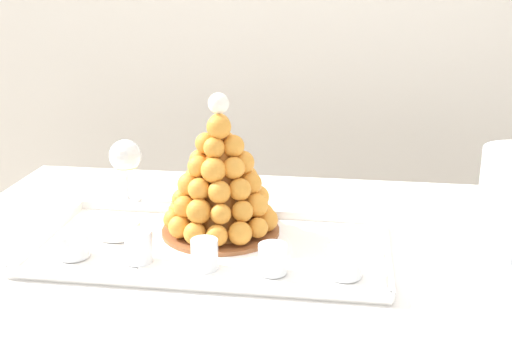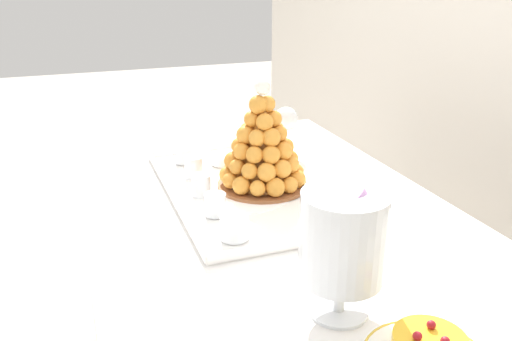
{
  "view_description": "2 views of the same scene",
  "coord_description": "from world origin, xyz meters",
  "px_view_note": "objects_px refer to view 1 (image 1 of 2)",
  "views": [
    {
      "loc": [
        0.1,
        -1.17,
        1.26
      ],
      "look_at": [
        -0.07,
        0.01,
        0.88
      ],
      "focal_mm": 46.0,
      "sensor_mm": 36.0,
      "label": 1
    },
    {
      "loc": [
        1.07,
        -0.44,
        1.29
      ],
      "look_at": [
        -0.07,
        -0.02,
        0.82
      ],
      "focal_mm": 37.66,
      "sensor_mm": 36.0,
      "label": 2
    }
  ],
  "objects_px": {
    "serving_tray": "(212,248)",
    "creme_brulee_ramekin": "(118,227)",
    "dessert_cup_centre": "(204,255)",
    "dessert_cup_mid_right": "(272,260)",
    "dessert_cup_mid_left": "(139,248)",
    "wine_glass": "(125,158)",
    "dessert_cup_left": "(73,245)",
    "dessert_cup_right": "(345,263)",
    "croquembouche": "(220,182)"
  },
  "relations": [
    {
      "from": "serving_tray",
      "to": "dessert_cup_right",
      "type": "relative_size",
      "value": 10.97
    },
    {
      "from": "dessert_cup_mid_left",
      "to": "wine_glass",
      "type": "xyz_separation_m",
      "value": [
        -0.13,
        0.33,
        0.07
      ]
    },
    {
      "from": "dessert_cup_centre",
      "to": "dessert_cup_mid_right",
      "type": "height_order",
      "value": "dessert_cup_centre"
    },
    {
      "from": "croquembouche",
      "to": "dessert_cup_centre",
      "type": "relative_size",
      "value": 5.17
    },
    {
      "from": "dessert_cup_right",
      "to": "wine_glass",
      "type": "bearing_deg",
      "value": 146.6
    },
    {
      "from": "creme_brulee_ramekin",
      "to": "dessert_cup_right",
      "type": "bearing_deg",
      "value": -14.75
    },
    {
      "from": "dessert_cup_centre",
      "to": "dessert_cup_mid_right",
      "type": "bearing_deg",
      "value": 1.03
    },
    {
      "from": "dessert_cup_mid_left",
      "to": "dessert_cup_right",
      "type": "relative_size",
      "value": 0.97
    },
    {
      "from": "dessert_cup_left",
      "to": "dessert_cup_mid_right",
      "type": "bearing_deg",
      "value": -2.11
    },
    {
      "from": "dessert_cup_left",
      "to": "creme_brulee_ramekin",
      "type": "xyz_separation_m",
      "value": [
        0.05,
        0.11,
        -0.01
      ]
    },
    {
      "from": "serving_tray",
      "to": "dessert_cup_mid_left",
      "type": "bearing_deg",
      "value": -145.27
    },
    {
      "from": "dessert_cup_mid_left",
      "to": "dessert_cup_mid_right",
      "type": "distance_m",
      "value": 0.24
    },
    {
      "from": "dessert_cup_left",
      "to": "dessert_cup_centre",
      "type": "distance_m",
      "value": 0.25
    },
    {
      "from": "dessert_cup_left",
      "to": "dessert_cup_mid_left",
      "type": "height_order",
      "value": "dessert_cup_mid_left"
    },
    {
      "from": "dessert_cup_mid_left",
      "to": "creme_brulee_ramekin",
      "type": "height_order",
      "value": "dessert_cup_mid_left"
    },
    {
      "from": "wine_glass",
      "to": "dessert_cup_mid_right",
      "type": "bearing_deg",
      "value": -41.75
    },
    {
      "from": "dessert_cup_right",
      "to": "croquembouche",
      "type": "bearing_deg",
      "value": 147.56
    },
    {
      "from": "dessert_cup_left",
      "to": "wine_glass",
      "type": "bearing_deg",
      "value": 91.31
    },
    {
      "from": "serving_tray",
      "to": "dessert_cup_left",
      "type": "bearing_deg",
      "value": -162.48
    },
    {
      "from": "serving_tray",
      "to": "dessert_cup_mid_left",
      "type": "height_order",
      "value": "dessert_cup_mid_left"
    },
    {
      "from": "dessert_cup_right",
      "to": "wine_glass",
      "type": "height_order",
      "value": "wine_glass"
    },
    {
      "from": "serving_tray",
      "to": "croquembouche",
      "type": "bearing_deg",
      "value": 87.4
    },
    {
      "from": "creme_brulee_ramekin",
      "to": "dessert_cup_centre",
      "type": "bearing_deg",
      "value": -31.77
    },
    {
      "from": "dessert_cup_mid_right",
      "to": "dessert_cup_right",
      "type": "relative_size",
      "value": 0.86
    },
    {
      "from": "wine_glass",
      "to": "creme_brulee_ramekin",
      "type": "bearing_deg",
      "value": -75.98
    },
    {
      "from": "croquembouche",
      "to": "dessert_cup_left",
      "type": "xyz_separation_m",
      "value": [
        -0.25,
        -0.15,
        -0.08
      ]
    },
    {
      "from": "dessert_cup_centre",
      "to": "creme_brulee_ramekin",
      "type": "relative_size",
      "value": 0.61
    },
    {
      "from": "croquembouche",
      "to": "dessert_cup_centre",
      "type": "height_order",
      "value": "croquembouche"
    },
    {
      "from": "dessert_cup_mid_left",
      "to": "wine_glass",
      "type": "distance_m",
      "value": 0.36
    },
    {
      "from": "serving_tray",
      "to": "creme_brulee_ramekin",
      "type": "relative_size",
      "value": 7.48
    },
    {
      "from": "dessert_cup_left",
      "to": "serving_tray",
      "type": "bearing_deg",
      "value": 17.52
    },
    {
      "from": "wine_glass",
      "to": "dessert_cup_left",
      "type": "bearing_deg",
      "value": -88.69
    },
    {
      "from": "dessert_cup_mid_left",
      "to": "dessert_cup_left",
      "type": "bearing_deg",
      "value": 178.04
    },
    {
      "from": "serving_tray",
      "to": "dessert_cup_centre",
      "type": "distance_m",
      "value": 0.1
    },
    {
      "from": "dessert_cup_left",
      "to": "creme_brulee_ramekin",
      "type": "distance_m",
      "value": 0.12
    },
    {
      "from": "croquembouche",
      "to": "creme_brulee_ramekin",
      "type": "height_order",
      "value": "croquembouche"
    },
    {
      "from": "dessert_cup_centre",
      "to": "croquembouche",
      "type": "bearing_deg",
      "value": 91.21
    },
    {
      "from": "dessert_cup_centre",
      "to": "serving_tray",
      "type": "bearing_deg",
      "value": 94.23
    },
    {
      "from": "dessert_cup_mid_right",
      "to": "dessert_cup_right",
      "type": "distance_m",
      "value": 0.12
    },
    {
      "from": "serving_tray",
      "to": "dessert_cup_mid_left",
      "type": "xyz_separation_m",
      "value": [
        -0.12,
        -0.08,
        0.03
      ]
    },
    {
      "from": "creme_brulee_ramekin",
      "to": "dessert_cup_mid_right",
      "type": "bearing_deg",
      "value": -20.95
    },
    {
      "from": "croquembouche",
      "to": "creme_brulee_ramekin",
      "type": "bearing_deg",
      "value": -168.84
    },
    {
      "from": "dessert_cup_left",
      "to": "dessert_cup_centre",
      "type": "bearing_deg",
      "value": -3.61
    },
    {
      "from": "croquembouche",
      "to": "dessert_cup_centre",
      "type": "bearing_deg",
      "value": -88.79
    },
    {
      "from": "dessert_cup_left",
      "to": "creme_brulee_ramekin",
      "type": "bearing_deg",
      "value": 67.54
    },
    {
      "from": "dessert_cup_mid_left",
      "to": "dessert_cup_centre",
      "type": "height_order",
      "value": "dessert_cup_mid_left"
    },
    {
      "from": "wine_glass",
      "to": "dessert_cup_right",
      "type": "bearing_deg",
      "value": -33.4
    },
    {
      "from": "dessert_cup_mid_left",
      "to": "creme_brulee_ramekin",
      "type": "distance_m",
      "value": 0.14
    },
    {
      "from": "dessert_cup_centre",
      "to": "wine_glass",
      "type": "xyz_separation_m",
      "value": [
        -0.26,
        0.34,
        0.07
      ]
    },
    {
      "from": "serving_tray",
      "to": "dessert_cup_mid_left",
      "type": "distance_m",
      "value": 0.15
    }
  ]
}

